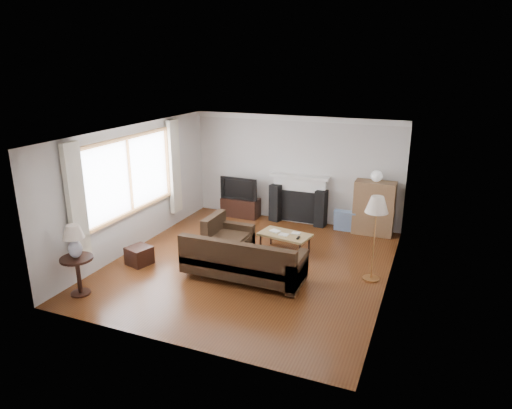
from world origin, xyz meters
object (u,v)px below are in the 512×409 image
at_px(side_table, 79,276).
at_px(sectional_sofa, 243,259).
at_px(coffee_table, 285,243).
at_px(tv_stand, 241,207).
at_px(floor_lamp, 374,239).
at_px(bookshelf, 374,208).

bearing_deg(side_table, sectional_sofa, 34.05).
relative_size(sectional_sofa, coffee_table, 2.30).
relative_size(tv_stand, floor_lamp, 0.60).
relative_size(bookshelf, floor_lamp, 0.78).
bearing_deg(tv_stand, side_table, -100.35).
distance_m(bookshelf, side_table, 6.15).
bearing_deg(sectional_sofa, bookshelf, 60.17).
xyz_separation_m(coffee_table, floor_lamp, (1.80, -0.57, 0.57)).
relative_size(tv_stand, side_table, 1.41).
height_order(tv_stand, bookshelf, bookshelf).
bearing_deg(floor_lamp, bookshelf, 98.10).
bearing_deg(coffee_table, sectional_sofa, -92.84).
relative_size(floor_lamp, side_table, 2.34).
xyz_separation_m(coffee_table, side_table, (-2.57, -2.92, 0.13)).
height_order(bookshelf, sectional_sofa, bookshelf).
bearing_deg(sectional_sofa, side_table, -145.95).
bearing_deg(sectional_sofa, floor_lamp, 21.30).
xyz_separation_m(bookshelf, sectional_sofa, (-1.78, -3.10, -0.22)).
distance_m(floor_lamp, side_table, 4.98).
bearing_deg(bookshelf, tv_stand, -179.76).
height_order(coffee_table, floor_lamp, floor_lamp).
relative_size(sectional_sofa, side_table, 3.54).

